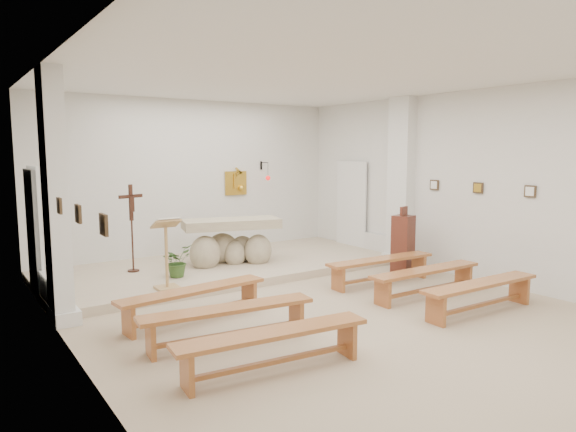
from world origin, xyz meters
TOP-DOWN VIEW (x-y plane):
  - ground at (0.00, 0.00)m, footprint 7.00×10.00m
  - wall_left at (-3.49, 0.00)m, footprint 0.02×10.00m
  - wall_right at (3.49, 0.00)m, footprint 0.02×10.00m
  - wall_back at (0.00, 4.99)m, footprint 7.00×0.02m
  - ceiling at (0.00, 0.00)m, footprint 7.00×10.00m
  - sanctuary_platform at (0.00, 3.50)m, footprint 6.98×3.00m
  - pilaster_left at (-3.37, 2.00)m, footprint 0.26×0.55m
  - pilaster_right at (3.37, 2.00)m, footprint 0.26×0.55m
  - gold_wall_relief at (1.05, 4.96)m, footprint 0.55×0.04m
  - sanctuary_lamp at (1.75, 4.71)m, footprint 0.11×0.36m
  - station_frame_left_front at (-3.47, -0.80)m, footprint 0.03×0.20m
  - station_frame_left_mid at (-3.47, 0.20)m, footprint 0.03×0.20m
  - station_frame_left_rear at (-3.47, 1.20)m, footprint 0.03×0.20m
  - station_frame_right_front at (3.47, -0.80)m, footprint 0.03×0.20m
  - station_frame_right_mid at (3.47, 0.20)m, footprint 0.03×0.20m
  - station_frame_right_rear at (3.47, 1.20)m, footprint 0.03×0.20m
  - radiator_left at (-3.43, 2.70)m, footprint 0.10×0.85m
  - radiator_right at (3.43, 2.70)m, footprint 0.10×0.85m
  - altar at (0.08, 3.44)m, footprint 2.03×1.21m
  - lectern at (-1.70, 2.29)m, footprint 0.44×0.37m
  - crucifix_stand at (-1.76, 3.84)m, footprint 0.48×0.21m
  - potted_plant at (-1.24, 2.99)m, footprint 0.66×0.64m
  - donation_pedestal at (2.80, 1.37)m, footprint 0.43×0.43m
  - bench_left_front at (-1.82, 0.98)m, footprint 2.25×0.58m
  - bench_right_front at (1.82, 0.98)m, footprint 2.24×0.47m
  - bench_left_second at (-1.82, -0.05)m, footprint 2.25×0.62m
  - bench_right_second at (1.82, -0.05)m, footprint 2.23×0.40m
  - bench_left_third at (-1.82, -1.08)m, footprint 2.25×0.60m
  - bench_right_third at (1.82, -1.08)m, footprint 2.23×0.42m

SIDE VIEW (x-z plane):
  - ground at x=0.00m, z-range 0.00..0.00m
  - sanctuary_platform at x=0.00m, z-range 0.00..0.15m
  - radiator_left at x=-3.43m, z-range 0.01..0.53m
  - radiator_right at x=3.43m, z-range 0.01..0.53m
  - bench_left_front at x=-1.82m, z-range 0.12..0.59m
  - bench_right_front at x=1.82m, z-range 0.12..0.59m
  - bench_left_second at x=-1.82m, z-range 0.12..0.59m
  - bench_right_second at x=1.82m, z-range 0.12..0.59m
  - bench_left_third at x=-1.82m, z-range 0.12..0.59m
  - bench_right_third at x=1.82m, z-range 0.12..0.59m
  - potted_plant at x=-1.24m, z-range 0.15..0.72m
  - altar at x=0.08m, z-range 0.04..1.02m
  - donation_pedestal at x=2.80m, z-range -0.08..1.24m
  - lectern at x=-1.70m, z-range 0.14..1.34m
  - crucifix_stand at x=-1.76m, z-range 0.28..1.91m
  - gold_wall_relief at x=1.05m, z-range 1.38..1.92m
  - station_frame_left_front at x=-3.47m, z-range 1.62..1.82m
  - station_frame_left_mid at x=-3.47m, z-range 1.62..1.82m
  - station_frame_left_rear at x=-3.47m, z-range 1.62..1.82m
  - station_frame_right_front at x=3.47m, z-range 1.62..1.82m
  - station_frame_right_mid at x=3.47m, z-range 1.62..1.82m
  - station_frame_right_rear at x=3.47m, z-range 1.62..1.82m
  - wall_left at x=-3.49m, z-range 0.00..3.50m
  - wall_right at x=3.49m, z-range 0.00..3.50m
  - wall_back at x=0.00m, z-range 0.00..3.50m
  - pilaster_left at x=-3.37m, z-range 0.00..3.50m
  - pilaster_right at x=3.37m, z-range 0.00..3.50m
  - sanctuary_lamp at x=1.75m, z-range 1.59..2.03m
  - ceiling at x=0.00m, z-range 3.48..3.50m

